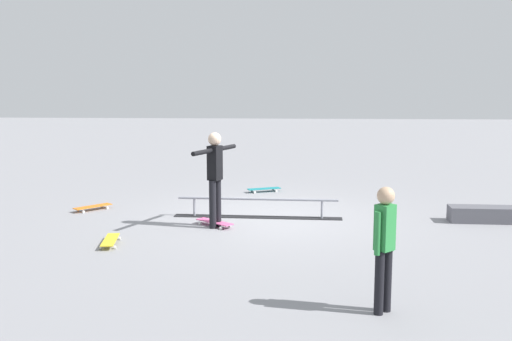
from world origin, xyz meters
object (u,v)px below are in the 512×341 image
at_px(loose_skateboard_yellow, 110,240).
at_px(skate_ledge, 501,215).
at_px(loose_skateboard_teal, 264,189).
at_px(skater_main, 215,173).
at_px(skateboard_main, 215,222).
at_px(grind_rail, 258,209).
at_px(loose_skateboard_orange, 93,207).
at_px(bystander_green_shirt, 384,242).

bearing_deg(loose_skateboard_yellow, skate_ledge, 97.67).
distance_m(skate_ledge, loose_skateboard_yellow, 7.16).
distance_m(loose_skateboard_yellow, loose_skateboard_teal, 5.31).
distance_m(skater_main, skateboard_main, 0.93).
bearing_deg(grind_rail, loose_skateboard_orange, -5.67).
relative_size(skater_main, loose_skateboard_yellow, 2.11).
bearing_deg(loose_skateboard_teal, skateboard_main, 54.92).
xyz_separation_m(grind_rail, bystander_green_shirt, (-1.71, 4.78, 0.66)).
relative_size(skateboard_main, loose_skateboard_teal, 0.92).
relative_size(grind_rail, loose_skateboard_teal, 4.03).
bearing_deg(bystander_green_shirt, skateboard_main, -104.22).
bearing_deg(loose_skateboard_teal, skater_main, 55.56).
xyz_separation_m(skate_ledge, loose_skateboard_yellow, (6.88, 1.96, -0.07)).
bearing_deg(skater_main, loose_skateboard_teal, 12.96).
distance_m(grind_rail, bystander_green_shirt, 5.12).
distance_m(skate_ledge, skateboard_main, 5.38).
relative_size(skateboard_main, loose_skateboard_yellow, 0.91).
xyz_separation_m(grind_rail, loose_skateboard_yellow, (2.28, 2.09, -0.10)).
relative_size(grind_rail, skateboard_main, 4.38).
bearing_deg(loose_skateboard_orange, skate_ledge, 128.16).
bearing_deg(skateboard_main, bystander_green_shirt, 160.15).
height_order(skate_ledge, bystander_green_shirt, bystander_green_shirt).
distance_m(loose_skateboard_yellow, loose_skateboard_orange, 2.79).
distance_m(skate_ledge, skater_main, 5.43).
relative_size(skateboard_main, bystander_green_shirt, 0.51).
height_order(grind_rail, loose_skateboard_teal, grind_rail).
relative_size(bystander_green_shirt, loose_skateboard_orange, 2.03).
xyz_separation_m(skater_main, skateboard_main, (0.02, -0.08, -0.93)).
bearing_deg(skateboard_main, loose_skateboard_teal, -63.43).
height_order(skate_ledge, skateboard_main, skate_ledge).
bearing_deg(grind_rail, skateboard_main, 47.13).
relative_size(grind_rail, bystander_green_shirt, 2.23).
bearing_deg(skate_ledge, skater_main, 7.45).
bearing_deg(grind_rail, skate_ledge, -179.77).
bearing_deg(skateboard_main, skater_main, 145.15).
height_order(skater_main, loose_skateboard_teal, skater_main).
bearing_deg(skater_main, bystander_green_shirt, -123.83).
height_order(skate_ledge, loose_skateboard_orange, skate_ledge).
xyz_separation_m(skater_main, loose_skateboard_orange, (2.70, -1.29, -0.93)).
bearing_deg(skateboard_main, loose_skateboard_yellow, 79.90).
bearing_deg(loose_skateboard_teal, skate_ledge, 125.42).
bearing_deg(loose_skateboard_yellow, grind_rail, 124.30).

